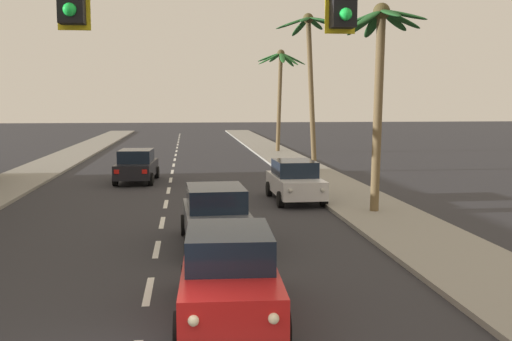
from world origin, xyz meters
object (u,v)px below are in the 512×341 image
at_px(traffic_signal_mast, 350,37).
at_px(sedan_lead_at_stop_bar, 229,273).
at_px(sedan_oncoming_far, 137,165).
at_px(palm_right_third, 309,54).
at_px(sedan_third_in_queue, 216,216).
at_px(sedan_parked_nearest_kerb, 295,181).
at_px(palm_right_farthest, 280,77).
at_px(palm_right_second, 380,60).

height_order(traffic_signal_mast, sedan_lead_at_stop_bar, traffic_signal_mast).
height_order(sedan_oncoming_far, palm_right_third, palm_right_third).
xyz_separation_m(sedan_third_in_queue, sedan_parked_nearest_kerb, (3.62, 7.30, 0.00)).
distance_m(sedan_third_in_queue, palm_right_third, 19.38).
bearing_deg(sedan_lead_at_stop_bar, palm_right_farthest, 79.64).
bearing_deg(palm_right_farthest, traffic_signal_mast, -97.54).
height_order(traffic_signal_mast, palm_right_third, palm_right_third).
relative_size(sedan_third_in_queue, sedan_oncoming_far, 1.00).
height_order(sedan_parked_nearest_kerb, palm_right_farthest, palm_right_farthest).
distance_m(sedan_third_in_queue, sedan_parked_nearest_kerb, 8.15).
height_order(palm_right_second, palm_right_farthest, palm_right_farthest).
distance_m(sedan_lead_at_stop_bar, palm_right_third, 24.75).
height_order(palm_right_second, palm_right_third, palm_right_third).
bearing_deg(sedan_third_in_queue, sedan_lead_at_stop_bar, -90.41).
xyz_separation_m(palm_right_third, palm_right_farthest, (0.42, 13.42, -0.79)).
xyz_separation_m(sedan_oncoming_far, palm_right_second, (9.44, -9.99, 4.72)).
relative_size(sedan_oncoming_far, palm_right_farthest, 0.55).
bearing_deg(palm_right_third, sedan_oncoming_far, -160.84).
height_order(sedan_lead_at_stop_bar, sedan_parked_nearest_kerb, same).
relative_size(sedan_parked_nearest_kerb, palm_right_farthest, 0.55).
bearing_deg(traffic_signal_mast, sedan_lead_at_stop_bar, 115.35).
bearing_deg(traffic_signal_mast, palm_right_second, 70.16).
height_order(sedan_third_in_queue, palm_right_farthest, palm_right_farthest).
bearing_deg(sedan_parked_nearest_kerb, palm_right_third, 75.42).
relative_size(sedan_third_in_queue, palm_right_farthest, 0.55).
distance_m(traffic_signal_mast, palm_right_farthest, 40.02).
relative_size(traffic_signal_mast, palm_right_farthest, 1.32).
distance_m(traffic_signal_mast, sedan_lead_at_stop_bar, 5.32).
relative_size(sedan_lead_at_stop_bar, sedan_oncoming_far, 1.00).
bearing_deg(palm_right_farthest, palm_right_second, -91.26).
height_order(sedan_lead_at_stop_bar, sedan_oncoming_far, same).
bearing_deg(sedan_third_in_queue, traffic_signal_mast, -81.03).
relative_size(sedan_parked_nearest_kerb, palm_right_second, 0.59).
distance_m(sedan_oncoming_far, palm_right_second, 14.53).
xyz_separation_m(sedan_oncoming_far, sedan_parked_nearest_kerb, (6.99, -6.71, 0.00)).
relative_size(sedan_third_in_queue, palm_right_third, 0.49).
relative_size(palm_right_second, palm_right_third, 0.83).
relative_size(sedan_lead_at_stop_bar, sedan_parked_nearest_kerb, 1.01).
xyz_separation_m(sedan_parked_nearest_kerb, palm_right_third, (2.62, 10.05, 5.98)).
distance_m(sedan_oncoming_far, palm_right_farthest, 20.21).
xyz_separation_m(sedan_parked_nearest_kerb, palm_right_second, (2.44, -3.28, 4.72)).
distance_m(sedan_parked_nearest_kerb, palm_right_second, 6.25).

